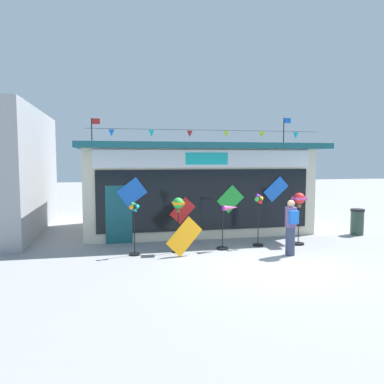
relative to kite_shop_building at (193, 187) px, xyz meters
The scene contains 10 objects.
ground_plane 6.35m from the kite_shop_building, 81.47° to the right, with size 80.00×80.00×0.00m, color gray.
kite_shop_building is the anchor object (origin of this frame).
wind_spinner_far_left 4.93m from the kite_shop_building, 123.24° to the right, with size 0.32×0.32×1.63m.
wind_spinner_left 4.15m from the kite_shop_building, 108.38° to the right, with size 0.38×0.38×1.71m.
wind_spinner_center_left 3.97m from the kite_shop_building, 85.32° to the right, with size 0.74×0.37×1.43m.
wind_spinner_center_right 4.02m from the kite_shop_building, 68.66° to the right, with size 0.36×0.35×1.77m.
wind_spinner_right 4.72m from the kite_shop_building, 52.57° to the right, with size 0.40×0.40×1.77m.
person_near_camera 5.46m from the kite_shop_building, 69.05° to the right, with size 0.34×0.45×1.68m.
trash_bin 6.56m from the kite_shop_building, 24.20° to the right, with size 0.52×0.52×1.00m.
display_kite_on_ground 4.72m from the kite_shop_building, 105.22° to the right, with size 0.60×0.03×1.09m, color orange.
Camera 1 is at (-4.22, -9.52, 2.90)m, focal length 35.93 mm.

